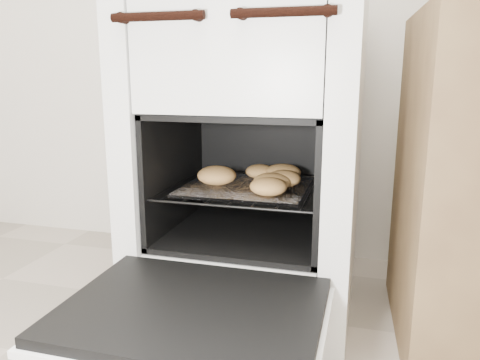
% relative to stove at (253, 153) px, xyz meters
% --- Properties ---
extents(stove, '(0.61, 0.68, 0.93)m').
position_rel_stove_xyz_m(stove, '(0.00, 0.00, 0.00)').
color(stove, white).
rests_on(stove, ground).
extents(oven_door, '(0.55, 0.43, 0.04)m').
position_rel_stove_xyz_m(oven_door, '(0.00, -0.51, -0.25)').
color(oven_door, black).
rests_on(oven_door, stove).
extents(oven_rack, '(0.44, 0.43, 0.01)m').
position_rel_stove_xyz_m(oven_rack, '(0.00, -0.07, -0.09)').
color(oven_rack, black).
rests_on(oven_rack, stove).
extents(foil_sheet, '(0.35, 0.30, 0.01)m').
position_rel_stove_xyz_m(foil_sheet, '(0.00, -0.09, -0.09)').
color(foil_sheet, white).
rests_on(foil_sheet, oven_rack).
extents(baked_rolls, '(0.34, 0.32, 0.05)m').
position_rel_stove_xyz_m(baked_rolls, '(0.04, -0.07, -0.06)').
color(baked_rolls, tan).
rests_on(baked_rolls, foil_sheet).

